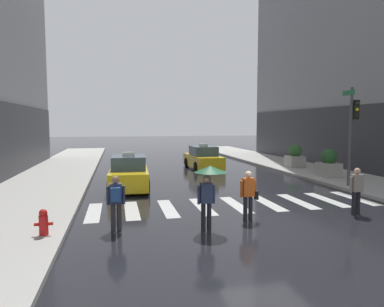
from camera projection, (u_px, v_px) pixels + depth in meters
name	position (u px, v px, depth m)	size (l,w,h in m)	color
ground_plane	(269.00, 227.00, 10.46)	(160.00, 160.00, 0.00)	black
crosswalk_markings	(236.00, 205.00, 13.38)	(11.30, 2.80, 0.01)	silver
traffic_light_pole	(353.00, 122.00, 16.46)	(0.44, 0.84, 4.80)	#47474C
taxi_lead	(129.00, 174.00, 16.82)	(2.10, 4.62, 1.80)	yellow
taxi_second	(203.00, 159.00, 24.09)	(2.05, 4.60, 1.80)	yellow
pedestrian_with_umbrella	(209.00, 180.00, 10.10)	(0.96, 0.96, 1.94)	black
pedestrian_with_backpack	(116.00, 199.00, 10.02)	(0.55, 0.43, 1.65)	#333338
pedestrian_with_handbag	(249.00, 193.00, 11.10)	(0.60, 0.24, 1.65)	black
pedestrian_plain_coat	(357.00, 188.00, 11.86)	(0.55, 0.24, 1.65)	black
fire_hydrant	(43.00, 222.00, 9.23)	(0.48, 0.24, 0.72)	red
planter_near_corner	(329.00, 164.00, 19.55)	(1.10, 1.10, 1.60)	#A8A399
planter_mid_block	(295.00, 157.00, 23.89)	(1.10, 1.10, 1.60)	#A8A399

